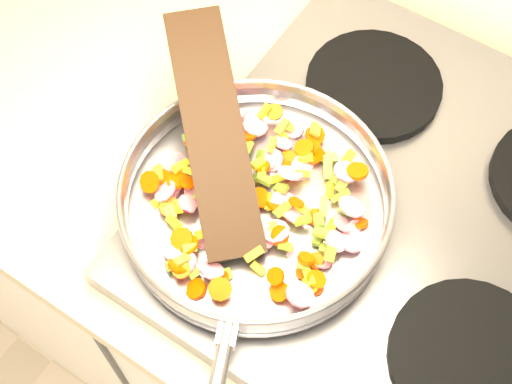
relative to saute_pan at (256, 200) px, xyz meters
The scene contains 7 objects.
cooktop 0.21m from the saute_pan, 35.97° to the left, with size 0.60×0.60×0.04m, color #939399.
grate_fl 0.05m from the saute_pan, 37.40° to the right, with size 0.19×0.19×0.02m, color black.
grate_fr 0.31m from the saute_pan, ahead, with size 0.19×0.19×0.02m, color black.
grate_bl 0.26m from the saute_pan, 84.35° to the left, with size 0.19×0.19×0.02m, color black.
saute_pan is the anchor object (origin of this frame).
vegetable_heap 0.02m from the saute_pan, 143.73° to the left, with size 0.28×0.29×0.05m.
wooden_spatula 0.10m from the saute_pan, 159.20° to the left, with size 0.31×0.07×0.01m, color black.
Camera 1 is at (-0.64, 1.20, 1.74)m, focal length 50.00 mm.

